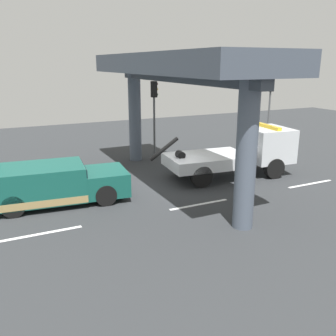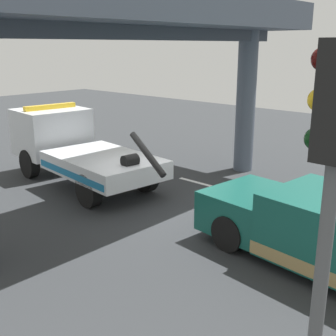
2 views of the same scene
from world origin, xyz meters
TOP-DOWN VIEW (x-y plane):
  - ground_plane at (0.00, 0.00)m, footprint 60.00×40.00m
  - lane_stripe_west at (-6.00, -2.67)m, footprint 2.60×0.16m
  - lane_stripe_mid at (0.00, -2.67)m, footprint 2.60×0.16m
  - lane_stripe_east at (6.00, -2.67)m, footprint 2.60×0.16m
  - tow_truck_white at (3.97, -0.08)m, footprint 7.34×2.96m
  - towed_van_green at (-5.11, 0.01)m, footprint 5.38×2.66m
  - overpass_structure at (0.30, 0.00)m, footprint 3.60×12.18m
  - traffic_light_far at (1.52, 5.11)m, footprint 0.39×0.32m
  - traffic_light_mid at (10.02, 5.11)m, footprint 0.39×0.32m

SIDE VIEW (x-z plane):
  - ground_plane at x=0.00m, z-range -0.10..0.00m
  - lane_stripe_west at x=-6.00m, z-range 0.00..0.01m
  - lane_stripe_mid at x=0.00m, z-range 0.00..0.01m
  - lane_stripe_east at x=6.00m, z-range 0.00..0.01m
  - towed_van_green at x=-5.11m, z-range -0.01..1.57m
  - tow_truck_white at x=3.97m, z-range -0.03..2.43m
  - traffic_light_far at x=1.52m, z-range 1.01..5.45m
  - traffic_light_mid at x=10.02m, z-range 1.02..5.52m
  - overpass_structure at x=0.30m, z-range 2.15..7.98m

